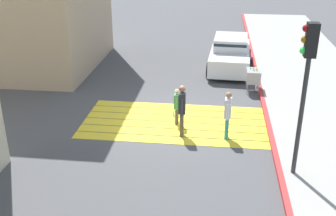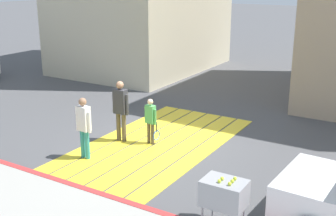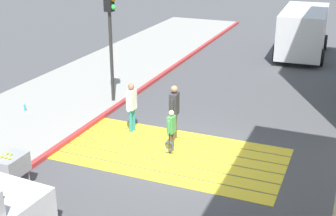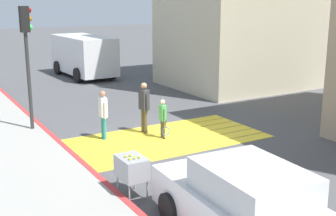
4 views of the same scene
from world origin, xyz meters
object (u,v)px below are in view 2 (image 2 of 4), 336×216
pedestrian_child_with_racket (151,119)px  pedestrian_adult_lead (121,107)px  pedestrian_adult_trailing (84,124)px  tennis_ball_cart (224,193)px

pedestrian_child_with_racket → pedestrian_adult_lead: bearing=106.4°
pedestrian_adult_trailing → tennis_ball_cart: bearing=-104.3°
tennis_ball_cart → pedestrian_child_with_racket: bearing=50.9°
pedestrian_adult_lead → pedestrian_child_with_racket: 0.92m
tennis_ball_cart → pedestrian_child_with_racket: (2.81, 3.45, 0.04)m
tennis_ball_cart → pedestrian_adult_lead: 5.01m
pedestrian_adult_trailing → pedestrian_child_with_racket: bearing=-27.5°
pedestrian_child_with_racket → tennis_ball_cart: bearing=-129.1°
pedestrian_adult_trailing → pedestrian_child_with_racket: pedestrian_adult_trailing is taller
tennis_ball_cart → pedestrian_adult_trailing: size_ratio=0.63×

